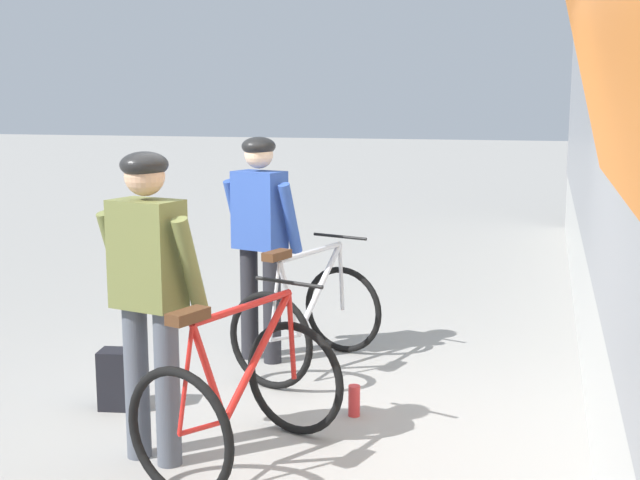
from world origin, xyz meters
TOP-DOWN VIEW (x-y plane):
  - ground_plane at (0.00, 0.00)m, footprint 80.00×80.00m
  - cyclist_near_in_olive at (-0.74, -0.49)m, footprint 0.65×0.39m
  - cyclist_far_in_blue at (-0.77, 1.41)m, footprint 0.66×0.42m
  - bicycle_near_red at (-0.24, -0.41)m, footprint 1.00×1.24m
  - bicycle_far_silver at (-0.35, 1.29)m, footprint 0.98×1.23m
  - backpack_on_platform at (-1.32, 0.18)m, footprint 0.31×0.23m
  - water_bottle_near_the_bikes at (0.21, 0.46)m, footprint 0.08×0.08m

SIDE VIEW (x-z plane):
  - ground_plane at x=0.00m, z-range 0.00..0.00m
  - water_bottle_near_the_bikes at x=0.21m, z-range 0.00..0.21m
  - backpack_on_platform at x=-1.32m, z-range 0.00..0.40m
  - bicycle_near_red at x=-0.24m, z-range -0.09..0.89m
  - bicycle_far_silver at x=-0.35m, z-range -0.09..0.89m
  - cyclist_near_in_olive at x=-0.74m, z-range 0.17..1.94m
  - cyclist_far_in_blue at x=-0.77m, z-range 0.17..1.94m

